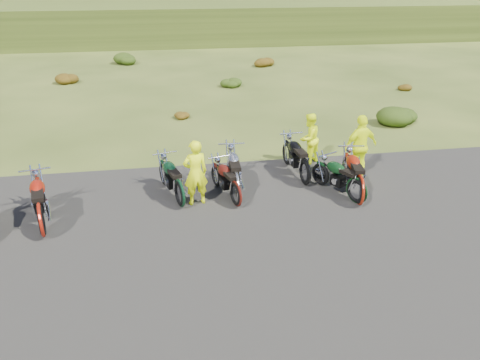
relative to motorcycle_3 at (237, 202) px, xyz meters
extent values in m
plane|color=#324316|center=(-0.75, -1.24, 0.00)|extent=(300.00, 300.00, 0.00)
cube|color=black|center=(-0.75, -3.24, 0.00)|extent=(20.00, 12.00, 0.04)
ellipsoid|color=#5B2E0B|center=(-6.95, 15.36, 0.38)|extent=(1.30, 1.30, 0.77)
ellipsoid|color=#1E370D|center=(-4.05, 20.66, 0.46)|extent=(1.56, 1.56, 0.92)
ellipsoid|color=#5B2E0B|center=(-1.15, 7.96, 0.23)|extent=(0.77, 0.77, 0.45)
ellipsoid|color=#1E370D|center=(1.75, 13.26, 0.31)|extent=(1.03, 1.03, 0.61)
ellipsoid|color=#5B2E0B|center=(4.65, 18.56, 0.38)|extent=(1.30, 1.30, 0.77)
ellipsoid|color=#1E370D|center=(7.55, 5.86, 0.46)|extent=(1.56, 1.56, 0.92)
ellipsoid|color=#5B2E0B|center=(10.45, 11.16, 0.23)|extent=(0.77, 0.77, 0.45)
imported|color=#EAFC0D|center=(-1.09, 0.05, 0.89)|extent=(0.72, 0.55, 1.78)
imported|color=#EAFC0D|center=(2.69, 2.35, 0.82)|extent=(1.01, 0.97, 1.64)
imported|color=#EAFC0D|center=(3.87, 1.08, 0.95)|extent=(1.20, 0.73, 1.91)
camera|label=1|loc=(-1.76, -11.16, 5.81)|focal=35.00mm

